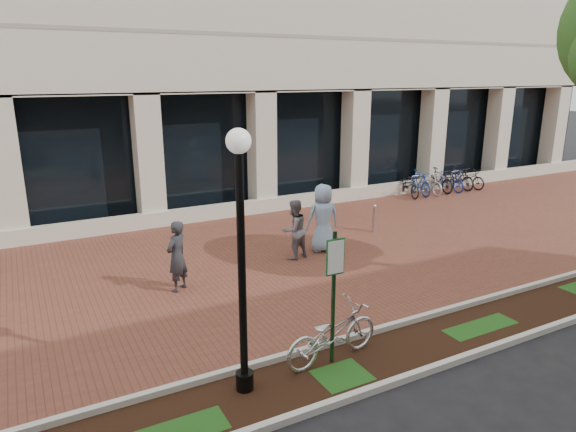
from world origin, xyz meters
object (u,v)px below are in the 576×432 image
parking_sign (334,281)px  lamppost (241,251)px  pedestrian_left (177,256)px  pedestrian_mid (294,230)px  bollard (374,218)px  pedestrian_right (323,218)px  bike_rack_cluster (439,181)px  locked_bicycle (332,334)px

parking_sign → lamppost: (-1.63, -0.01, 0.80)m
pedestrian_left → pedestrian_mid: pedestrian_left is taller
bollard → pedestrian_mid: bearing=-164.5°
pedestrian_mid → bollard: pedestrian_mid is taller
pedestrian_mid → pedestrian_right: (1.00, 0.17, 0.15)m
pedestrian_left → bike_rack_cluster: pedestrian_left is taller
pedestrian_right → bollard: bearing=-153.1°
parking_sign → bollard: size_ratio=2.67×
parking_sign → lamppost: size_ratio=0.58×
locked_bicycle → pedestrian_mid: 5.10m
locked_bicycle → pedestrian_right: pedestrian_right is taller
bollard → bike_rack_cluster: (5.83, 3.25, 0.02)m
lamppost → bike_rack_cluster: bearing=35.3°
pedestrian_right → pedestrian_left: bearing=18.9°
pedestrian_right → bollard: pedestrian_right is taller
bollard → bike_rack_cluster: size_ratio=0.21×
parking_sign → bike_rack_cluster: parking_sign is taller
parking_sign → bollard: (5.26, 5.75, -1.06)m
parking_sign → pedestrian_mid: (1.90, 4.82, -0.70)m
locked_bicycle → bike_rack_cluster: same height
parking_sign → pedestrian_right: size_ratio=1.24×
parking_sign → locked_bicycle: size_ratio=1.24×
pedestrian_left → pedestrian_mid: (3.33, 0.59, -0.02)m
pedestrian_right → bike_rack_cluster: pedestrian_right is taller
locked_bicycle → bike_rack_cluster: bearing=-57.7°
pedestrian_mid → bike_rack_cluster: (9.19, 4.17, -0.33)m
pedestrian_mid → parking_sign: bearing=54.6°
bike_rack_cluster → locked_bicycle: bearing=-135.8°
pedestrian_mid → bollard: (3.36, 0.93, -0.36)m
pedestrian_mid → bike_rack_cluster: pedestrian_mid is taller
pedestrian_mid → bollard: size_ratio=1.82×
locked_bicycle → bike_rack_cluster: 14.19m
locked_bicycle → pedestrian_left: bearing=12.9°
parking_sign → locked_bicycle: (0.04, 0.08, -1.00)m
lamppost → pedestrian_left: (0.20, 4.23, -1.49)m
pedestrian_right → bollard: 2.53m
bollard → bike_rack_cluster: bearing=29.1°
bike_rack_cluster → pedestrian_left: bearing=-153.8°
pedestrian_mid → bike_rack_cluster: bearing=-169.5°
pedestrian_left → pedestrian_mid: 3.39m
parking_sign → lamppost: bearing=-178.4°
pedestrian_left → pedestrian_right: 4.40m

